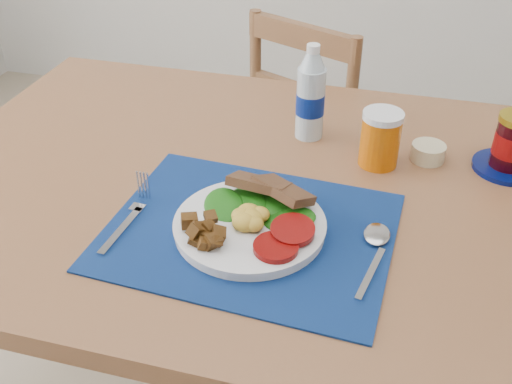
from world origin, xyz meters
TOP-DOWN VIEW (x-y plane):
  - table at (0.00, 0.20)m, footprint 1.40×0.90m
  - chair_far at (-0.05, 0.89)m, footprint 0.50×0.49m
  - placemat at (-0.03, 0.05)m, footprint 0.49×0.39m
  - breakfast_plate at (-0.03, 0.04)m, footprint 0.25×0.25m
  - fork at (-0.23, 0.03)m, footprint 0.03×0.18m
  - spoon at (0.18, 0.06)m, footprint 0.04×0.19m
  - water_bottle at (0.01, 0.39)m, footprint 0.06×0.06m
  - juice_glass at (0.16, 0.32)m, footprint 0.08×0.08m
  - ramekin at (0.25, 0.36)m, footprint 0.07×0.07m
  - jam_on_saucer at (0.40, 0.36)m, footprint 0.13×0.13m

SIDE VIEW (x-z plane):
  - chair_far at x=-0.05m, z-range 0.02..1.05m
  - table at x=0.00m, z-range 0.29..1.04m
  - placemat at x=-0.03m, z-range 0.75..0.75m
  - fork at x=-0.23m, z-range 0.75..0.76m
  - spoon at x=0.18m, z-range 0.75..0.76m
  - ramekin at x=0.25m, z-range 0.75..0.78m
  - breakfast_plate at x=-0.03m, z-range 0.74..0.80m
  - jam_on_saucer at x=0.40m, z-range 0.74..0.86m
  - juice_glass at x=0.16m, z-range 0.75..0.85m
  - water_bottle at x=0.01m, z-range 0.74..0.94m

